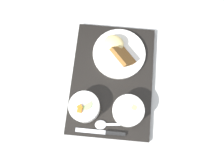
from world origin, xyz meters
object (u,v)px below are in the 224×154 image
Objects in this scene: plate_main at (118,52)px; bowl_salad at (85,107)px; knife at (107,133)px; bowl_soup at (128,111)px; spoon at (107,125)px.

bowl_salad is at bearing 153.75° from plate_main.
plate_main reaches higher than knife.
bowl_salad is at bearing 88.03° from bowl_soup.
spoon is at bearing -83.73° from knife.
bowl_salad reaches higher than spoon.
spoon is (-0.06, -0.09, -0.03)m from bowl_salad.
spoon is (0.03, 0.00, -0.00)m from knife.
spoon is at bearing 174.74° from plate_main.
knife reaches higher than spoon.
bowl_soup is 0.87× the size of spoon.
bowl_salad is 0.61× the size of knife.
plate_main is 0.31m from knife.
spoon is at bearing -123.25° from bowl_salad.
knife is 1.39× the size of spoon.
knife is (-0.08, 0.07, -0.03)m from bowl_soup.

